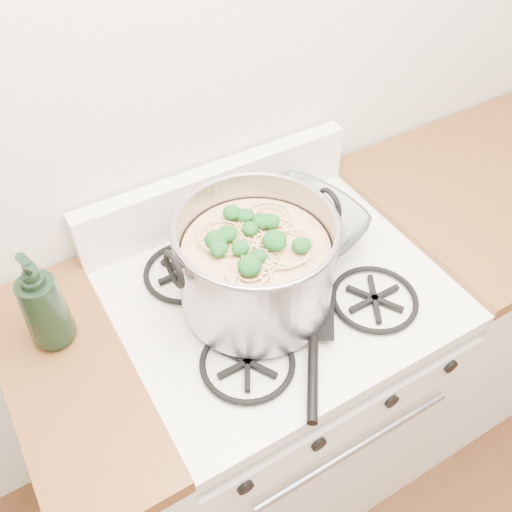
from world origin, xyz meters
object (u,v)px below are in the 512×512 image
object	(u,v)px
gas_range	(274,391)
bottle	(41,301)
glass_bowl	(295,235)
spatula	(314,317)
stock_pot	(256,265)

from	to	relation	value
gas_range	bottle	bearing A→B (deg)	166.98
gas_range	glass_bowl	world-z (taller)	glass_bowl
gas_range	spatula	bearing A→B (deg)	-86.77
stock_pot	glass_bowl	distance (m)	0.23
gas_range	stock_pot	xyz separation A→B (m)	(-0.07, -0.01, 0.59)
gas_range	stock_pot	distance (m)	0.60
gas_range	glass_bowl	distance (m)	0.53
glass_bowl	gas_range	bearing A→B (deg)	-137.80
stock_pot	bottle	xyz separation A→B (m)	(-0.43, 0.12, 0.01)
stock_pot	spatula	size ratio (longest dim) A/B	1.23
spatula	glass_bowl	bearing A→B (deg)	101.19
stock_pot	bottle	world-z (taller)	bottle
glass_bowl	stock_pot	bearing A→B (deg)	-148.25
stock_pot	glass_bowl	xyz separation A→B (m)	(0.18, 0.11, -0.09)
glass_bowl	bottle	world-z (taller)	bottle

